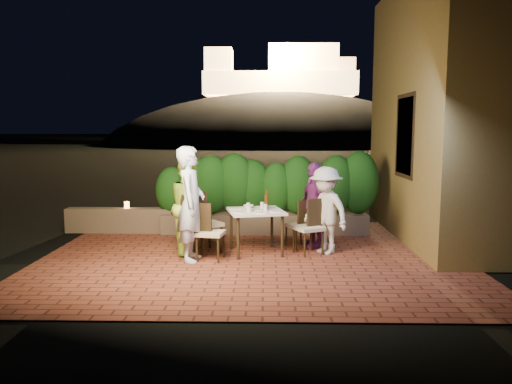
{
  "coord_description": "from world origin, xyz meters",
  "views": [
    {
      "loc": [
        0.23,
        -7.81,
        2.13
      ],
      "look_at": [
        0.06,
        0.7,
        1.05
      ],
      "focal_mm": 35.0,
      "sensor_mm": 36.0,
      "label": 1
    }
  ],
  "objects_px": {
    "beer_bottle": "(267,200)",
    "diner_green": "(189,206)",
    "diner_white": "(326,210)",
    "diner_blue": "(191,204)",
    "chair_left_front": "(210,232)",
    "dining_table": "(256,232)",
    "diner_purple": "(314,205)",
    "chair_left_back": "(205,222)",
    "chair_right_front": "(308,227)",
    "chair_right_back": "(299,224)",
    "parapet_lamp": "(127,205)",
    "bowl": "(248,206)"
  },
  "relations": [
    {
      "from": "chair_right_front",
      "to": "diner_purple",
      "type": "bearing_deg",
      "value": -132.88
    },
    {
      "from": "chair_right_back",
      "to": "beer_bottle",
      "type": "bearing_deg",
      "value": 1.72
    },
    {
      "from": "beer_bottle",
      "to": "diner_white",
      "type": "relative_size",
      "value": 0.23
    },
    {
      "from": "beer_bottle",
      "to": "diner_green",
      "type": "xyz_separation_m",
      "value": [
        -1.32,
        -0.08,
        -0.1
      ]
    },
    {
      "from": "parapet_lamp",
      "to": "chair_left_front",
      "type": "bearing_deg",
      "value": -47.65
    },
    {
      "from": "dining_table",
      "to": "chair_right_back",
      "type": "distance_m",
      "value": 0.88
    },
    {
      "from": "diner_green",
      "to": "diner_purple",
      "type": "xyz_separation_m",
      "value": [
        2.18,
        0.49,
        -0.05
      ]
    },
    {
      "from": "dining_table",
      "to": "diner_purple",
      "type": "bearing_deg",
      "value": 25.34
    },
    {
      "from": "beer_bottle",
      "to": "diner_white",
      "type": "distance_m",
      "value": 1.03
    },
    {
      "from": "dining_table",
      "to": "diner_blue",
      "type": "bearing_deg",
      "value": -154.27
    },
    {
      "from": "beer_bottle",
      "to": "chair_left_front",
      "type": "height_order",
      "value": "beer_bottle"
    },
    {
      "from": "chair_left_front",
      "to": "diner_white",
      "type": "relative_size",
      "value": 0.62
    },
    {
      "from": "beer_bottle",
      "to": "bowl",
      "type": "xyz_separation_m",
      "value": [
        -0.32,
        0.2,
        -0.15
      ]
    },
    {
      "from": "diner_blue",
      "to": "chair_left_back",
      "type": "bearing_deg",
      "value": -16.04
    },
    {
      "from": "diner_green",
      "to": "parapet_lamp",
      "type": "height_order",
      "value": "diner_green"
    },
    {
      "from": "chair_left_back",
      "to": "diner_white",
      "type": "xyz_separation_m",
      "value": [
        2.07,
        -0.03,
        0.22
      ]
    },
    {
      "from": "diner_purple",
      "to": "chair_right_front",
      "type": "bearing_deg",
      "value": -36.7
    },
    {
      "from": "chair_left_back",
      "to": "diner_purple",
      "type": "distance_m",
      "value": 1.98
    },
    {
      "from": "diner_blue",
      "to": "chair_left_front",
      "type": "bearing_deg",
      "value": -82.2
    },
    {
      "from": "chair_left_back",
      "to": "diner_white",
      "type": "bearing_deg",
      "value": -38.13
    },
    {
      "from": "diner_purple",
      "to": "diner_white",
      "type": "bearing_deg",
      "value": -3.47
    },
    {
      "from": "beer_bottle",
      "to": "bowl",
      "type": "height_order",
      "value": "beer_bottle"
    },
    {
      "from": "bowl",
      "to": "chair_left_front",
      "type": "bearing_deg",
      "value": -129.06
    },
    {
      "from": "chair_right_front",
      "to": "diner_green",
      "type": "xyz_separation_m",
      "value": [
        -2.04,
        0.03,
        0.35
      ]
    },
    {
      "from": "beer_bottle",
      "to": "diner_purple",
      "type": "relative_size",
      "value": 0.22
    },
    {
      "from": "chair_left_back",
      "to": "parapet_lamp",
      "type": "height_order",
      "value": "chair_left_back"
    },
    {
      "from": "chair_left_front",
      "to": "diner_green",
      "type": "height_order",
      "value": "diner_green"
    },
    {
      "from": "chair_left_front",
      "to": "diner_white",
      "type": "bearing_deg",
      "value": 23.48
    },
    {
      "from": "diner_blue",
      "to": "diner_white",
      "type": "xyz_separation_m",
      "value": [
        2.23,
        0.52,
        -0.18
      ]
    },
    {
      "from": "bowl",
      "to": "chair_left_front",
      "type": "height_order",
      "value": "chair_left_front"
    },
    {
      "from": "chair_left_back",
      "to": "diner_purple",
      "type": "relative_size",
      "value": 0.68
    },
    {
      "from": "dining_table",
      "to": "diner_purple",
      "type": "xyz_separation_m",
      "value": [
        1.04,
        0.49,
        0.39
      ]
    },
    {
      "from": "chair_left_front",
      "to": "chair_right_front",
      "type": "xyz_separation_m",
      "value": [
        1.63,
        0.43,
        0.0
      ]
    },
    {
      "from": "bowl",
      "to": "diner_green",
      "type": "distance_m",
      "value": 1.04
    },
    {
      "from": "dining_table",
      "to": "chair_left_back",
      "type": "xyz_separation_m",
      "value": [
        -0.87,
        0.05,
        0.15
      ]
    },
    {
      "from": "diner_blue",
      "to": "diner_white",
      "type": "height_order",
      "value": "diner_blue"
    },
    {
      "from": "chair_right_back",
      "to": "diner_purple",
      "type": "distance_m",
      "value": 0.45
    },
    {
      "from": "beer_bottle",
      "to": "bowl",
      "type": "bearing_deg",
      "value": 148.43
    },
    {
      "from": "diner_blue",
      "to": "diner_purple",
      "type": "xyz_separation_m",
      "value": [
        2.08,
        0.99,
        -0.16
      ]
    },
    {
      "from": "dining_table",
      "to": "chair_right_front",
      "type": "relative_size",
      "value": 0.96
    },
    {
      "from": "beer_bottle",
      "to": "diner_blue",
      "type": "xyz_separation_m",
      "value": [
        -1.22,
        -0.58,
        0.01
      ]
    },
    {
      "from": "dining_table",
      "to": "beer_bottle",
      "type": "bearing_deg",
      "value": 22.52
    },
    {
      "from": "chair_left_back",
      "to": "diner_green",
      "type": "relative_size",
      "value": 0.64
    },
    {
      "from": "dining_table",
      "to": "diner_purple",
      "type": "relative_size",
      "value": 0.59
    },
    {
      "from": "chair_left_back",
      "to": "beer_bottle",
      "type": "bearing_deg",
      "value": -35.73
    },
    {
      "from": "chair_right_front",
      "to": "diner_green",
      "type": "height_order",
      "value": "diner_green"
    },
    {
      "from": "chair_left_front",
      "to": "chair_left_back",
      "type": "relative_size",
      "value": 0.89
    },
    {
      "from": "chair_left_front",
      "to": "chair_left_back",
      "type": "distance_m",
      "value": 0.53
    },
    {
      "from": "bowl",
      "to": "chair_right_back",
      "type": "xyz_separation_m",
      "value": [
        0.9,
        0.17,
        -0.35
      ]
    },
    {
      "from": "bowl",
      "to": "diner_white",
      "type": "height_order",
      "value": "diner_white"
    }
  ]
}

